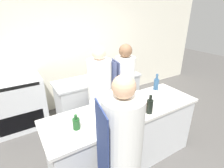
{
  "coord_description": "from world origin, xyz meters",
  "views": [
    {
      "loc": [
        -1.25,
        -1.68,
        2.22
      ],
      "look_at": [
        0.0,
        0.35,
        1.18
      ],
      "focal_mm": 28.0,
      "sensor_mm": 36.0,
      "label": 1
    }
  ],
  "objects_px": {
    "bottle_vinegar": "(136,106)",
    "bowl_mixing_large": "(134,99)",
    "bottle_olive_oil": "(76,123)",
    "bowl_prep_small": "(154,96)",
    "bottle_sauce": "(156,85)",
    "cup": "(141,105)",
    "chef_at_prep_near": "(121,159)",
    "bottle_cooking_oil": "(92,106)",
    "chef_at_pass_far": "(124,90)",
    "chef_at_stove": "(100,96)",
    "bottle_wine": "(150,106)",
    "stockpot": "(97,72)",
    "oven_range": "(18,104)"
  },
  "relations": [
    {
      "from": "chef_at_pass_far",
      "to": "cup",
      "type": "bearing_deg",
      "value": 170.57
    },
    {
      "from": "bowl_mixing_large",
      "to": "bottle_sauce",
      "type": "bearing_deg",
      "value": 7.19
    },
    {
      "from": "chef_at_pass_far",
      "to": "bowl_prep_small",
      "type": "bearing_deg",
      "value": -159.34
    },
    {
      "from": "oven_range",
      "to": "chef_at_prep_near",
      "type": "height_order",
      "value": "chef_at_prep_near"
    },
    {
      "from": "chef_at_stove",
      "to": "bottle_wine",
      "type": "height_order",
      "value": "chef_at_stove"
    },
    {
      "from": "chef_at_pass_far",
      "to": "chef_at_prep_near",
      "type": "bearing_deg",
      "value": 152.72
    },
    {
      "from": "bottle_wine",
      "to": "bottle_sauce",
      "type": "relative_size",
      "value": 0.83
    },
    {
      "from": "bottle_olive_oil",
      "to": "cup",
      "type": "xyz_separation_m",
      "value": [
        0.92,
        -0.05,
        -0.02
      ]
    },
    {
      "from": "oven_range",
      "to": "bowl_prep_small",
      "type": "height_order",
      "value": "oven_range"
    },
    {
      "from": "chef_at_pass_far",
      "to": "bottle_wine",
      "type": "distance_m",
      "value": 0.92
    },
    {
      "from": "bottle_cooking_oil",
      "to": "bottle_sauce",
      "type": "xyz_separation_m",
      "value": [
        1.17,
        0.0,
        0.04
      ]
    },
    {
      "from": "chef_at_stove",
      "to": "bowl_mixing_large",
      "type": "relative_size",
      "value": 7.16
    },
    {
      "from": "bottle_wine",
      "to": "bowl_mixing_large",
      "type": "relative_size",
      "value": 1.12
    },
    {
      "from": "bottle_wine",
      "to": "stockpot",
      "type": "xyz_separation_m",
      "value": [
        0.01,
        1.55,
        0.01
      ]
    },
    {
      "from": "bottle_cooking_oil",
      "to": "bowl_prep_small",
      "type": "xyz_separation_m",
      "value": [
        0.98,
        -0.15,
        -0.05
      ]
    },
    {
      "from": "bottle_olive_oil",
      "to": "bowl_prep_small",
      "type": "distance_m",
      "value": 1.29
    },
    {
      "from": "bottle_vinegar",
      "to": "bottle_wine",
      "type": "relative_size",
      "value": 1.12
    },
    {
      "from": "bottle_cooking_oil",
      "to": "bottle_sauce",
      "type": "distance_m",
      "value": 1.17
    },
    {
      "from": "chef_at_prep_near",
      "to": "chef_at_stove",
      "type": "relative_size",
      "value": 1.03
    },
    {
      "from": "chef_at_stove",
      "to": "stockpot",
      "type": "relative_size",
      "value": 7.57
    },
    {
      "from": "chef_at_prep_near",
      "to": "cup",
      "type": "distance_m",
      "value": 0.9
    },
    {
      "from": "oven_range",
      "to": "bottle_sauce",
      "type": "bearing_deg",
      "value": -38.16
    },
    {
      "from": "chef_at_pass_far",
      "to": "bottle_cooking_oil",
      "type": "relative_size",
      "value": 7.45
    },
    {
      "from": "bottle_cooking_oil",
      "to": "cup",
      "type": "bearing_deg",
      "value": -24.44
    },
    {
      "from": "chef_at_prep_near",
      "to": "bottle_sauce",
      "type": "bearing_deg",
      "value": -44.64
    },
    {
      "from": "bottle_vinegar",
      "to": "bowl_mixing_large",
      "type": "distance_m",
      "value": 0.35
    },
    {
      "from": "bottle_cooking_oil",
      "to": "bottle_vinegar",
      "type": "bearing_deg",
      "value": -35.94
    },
    {
      "from": "bottle_olive_oil",
      "to": "bowl_prep_small",
      "type": "bearing_deg",
      "value": 3.68
    },
    {
      "from": "bottle_wine",
      "to": "bottle_cooking_oil",
      "type": "height_order",
      "value": "bottle_wine"
    },
    {
      "from": "chef_at_prep_near",
      "to": "bowl_prep_small",
      "type": "bearing_deg",
      "value": -45.56
    },
    {
      "from": "bottle_wine",
      "to": "bowl_prep_small",
      "type": "relative_size",
      "value": 1.15
    },
    {
      "from": "bottle_cooking_oil",
      "to": "bowl_mixing_large",
      "type": "distance_m",
      "value": 0.67
    },
    {
      "from": "cup",
      "to": "bottle_vinegar",
      "type": "bearing_deg",
      "value": -155.03
    },
    {
      "from": "chef_at_prep_near",
      "to": "bottle_sauce",
      "type": "distance_m",
      "value": 1.52
    },
    {
      "from": "bottle_vinegar",
      "to": "chef_at_pass_far",
      "type": "bearing_deg",
      "value": 64.47
    },
    {
      "from": "chef_at_stove",
      "to": "stockpot",
      "type": "distance_m",
      "value": 0.69
    },
    {
      "from": "bowl_mixing_large",
      "to": "bowl_prep_small",
      "type": "relative_size",
      "value": 1.03
    },
    {
      "from": "chef_at_pass_far",
      "to": "stockpot",
      "type": "xyz_separation_m",
      "value": [
        -0.21,
        0.67,
        0.19
      ]
    },
    {
      "from": "bottle_cooking_oil",
      "to": "bowl_mixing_large",
      "type": "relative_size",
      "value": 0.96
    },
    {
      "from": "chef_at_pass_far",
      "to": "chef_at_stove",
      "type": "bearing_deg",
      "value": 91.03
    },
    {
      "from": "bottle_wine",
      "to": "bottle_cooking_oil",
      "type": "xyz_separation_m",
      "value": [
        -0.64,
        0.42,
        -0.01
      ]
    },
    {
      "from": "chef_at_pass_far",
      "to": "bottle_olive_oil",
      "type": "height_order",
      "value": "chef_at_pass_far"
    },
    {
      "from": "chef_at_pass_far",
      "to": "bowl_prep_small",
      "type": "height_order",
      "value": "chef_at_pass_far"
    },
    {
      "from": "cup",
      "to": "bottle_olive_oil",
      "type": "bearing_deg",
      "value": 177.04
    },
    {
      "from": "oven_range",
      "to": "bottle_cooking_oil",
      "type": "distance_m",
      "value": 1.87
    },
    {
      "from": "bowl_mixing_large",
      "to": "bowl_prep_small",
      "type": "xyz_separation_m",
      "value": [
        0.31,
        -0.09,
        0.0
      ]
    },
    {
      "from": "chef_at_pass_far",
      "to": "bottle_cooking_oil",
      "type": "distance_m",
      "value": 0.98
    },
    {
      "from": "cup",
      "to": "stockpot",
      "type": "height_order",
      "value": "stockpot"
    },
    {
      "from": "oven_range",
      "to": "stockpot",
      "type": "xyz_separation_m",
      "value": [
        1.49,
        -0.46,
        0.53
      ]
    },
    {
      "from": "bottle_sauce",
      "to": "cup",
      "type": "relative_size",
      "value": 3.18
    }
  ]
}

